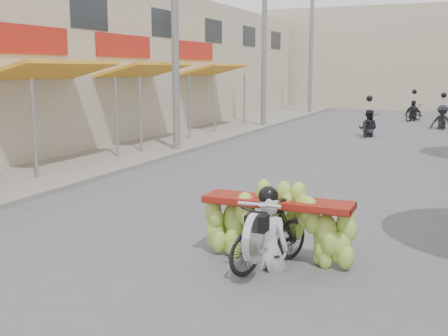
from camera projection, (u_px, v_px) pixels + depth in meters
ground at (106, 334)px, 5.97m from camera, size 120.00×120.00×0.00m
sidewalk_left at (176, 139)px, 22.25m from camera, size 4.00×60.00×0.12m
shophouse_row_left at (54, 64)px, 22.71m from camera, size 9.77×40.00×6.00m
far_building at (413, 59)px, 39.86m from camera, size 20.00×6.00×7.00m
utility_pole_mid at (175, 30)px, 18.22m from camera, size 0.60×0.24×8.00m
utility_pole_far at (264, 42)px, 26.39m from camera, size 0.60×0.24×8.00m
utility_pole_back at (311, 48)px, 34.57m from camera, size 0.60×0.24×8.00m
banana_motorbike at (273, 219)px, 7.97m from camera, size 2.20×1.83×1.99m
bg_motorbike_a at (369, 119)px, 23.29m from camera, size 0.81×1.64×1.95m
bg_motorbike_b at (443, 111)px, 26.19m from camera, size 1.12×1.88×1.95m
bg_motorbike_c at (414, 106)px, 30.17m from camera, size 1.12×1.69×1.95m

